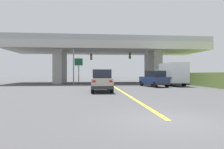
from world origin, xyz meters
The scene contains 9 objects.
ground centered at (0.00, 29.34, 0.00)m, with size 160.00×160.00×0.00m, color #424244.
overpass_bridge centered at (0.00, 29.34, 5.65)m, with size 34.11×10.86×7.80m.
lane_divider_stripe centered at (0.00, 13.20, 0.00)m, with size 0.20×26.41×0.01m, color yellow.
suv_lead centered at (-1.89, 11.40, 1.01)m, with size 1.89×4.32×2.02m.
suv_crossing centered at (5.08, 17.76, 1.01)m, with size 2.81×4.96×2.02m.
box_truck centered at (8.25, 20.15, 1.63)m, with size 2.33×7.11×3.10m.
traffic_signal_nearside centered at (4.66, 23.03, 3.55)m, with size 2.90×0.36×5.66m.
traffic_signal_farside centered at (-4.62, 23.54, 3.40)m, with size 2.91×0.36×5.32m.
highway_sign centered at (-5.11, 27.32, 3.20)m, with size 1.40×0.17×4.42m.
Camera 1 is at (-2.65, -6.71, 1.66)m, focal length 31.63 mm.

